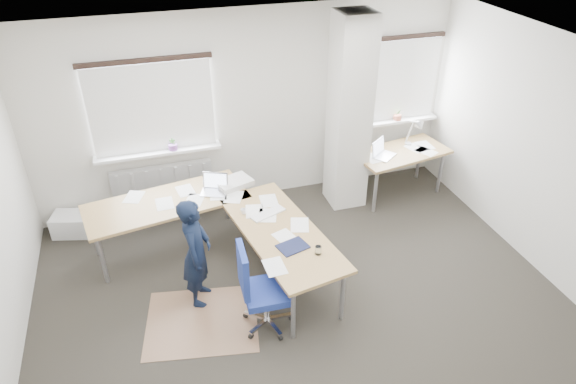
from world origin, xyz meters
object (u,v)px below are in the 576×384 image
object	(u,v)px
desk_main	(225,216)
task_chair	(263,305)
person	(196,253)
desk_side	(401,154)

from	to	relation	value
desk_main	task_chair	world-z (taller)	task_chair
desk_main	person	xyz separation A→B (m)	(-0.43, -0.57, -0.02)
desk_main	person	size ratio (longest dim) A/B	2.09
desk_main	desk_side	size ratio (longest dim) A/B	1.88
task_chair	person	distance (m)	0.94
desk_main	person	world-z (taller)	person
desk_main	desk_side	xyz separation A→B (m)	(2.81, 0.84, -0.01)
desk_side	person	world-z (taller)	person
task_chair	person	xyz separation A→B (m)	(-0.59, 0.62, 0.37)
desk_main	task_chair	bearing A→B (deg)	-92.43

